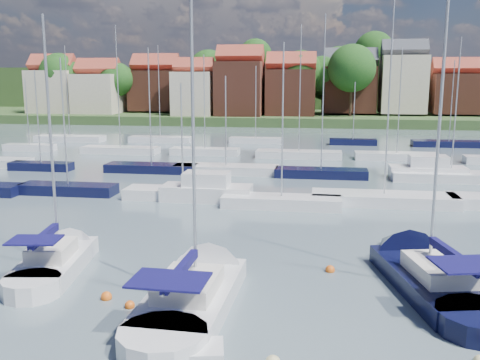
# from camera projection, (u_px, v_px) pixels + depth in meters

# --- Properties ---
(ground) EXTENTS (260.00, 260.00, 0.00)m
(ground) POSITION_uv_depth(u_px,v_px,m) (290.00, 163.00, 60.43)
(ground) COLOR #4D5E68
(ground) RESTS_ON ground
(sailboat_left) EXTENTS (4.02, 10.08, 13.41)m
(sailboat_left) POSITION_uv_depth(u_px,v_px,m) (63.00, 257.00, 27.51)
(sailboat_left) COLOR silver
(sailboat_left) RESTS_ON ground
(sailboat_centre) EXTENTS (3.60, 12.37, 16.65)m
(sailboat_centre) POSITION_uv_depth(u_px,v_px,m) (202.00, 285.00, 23.92)
(sailboat_centre) COLOR silver
(sailboat_centre) RESTS_ON ground
(sailboat_navy) EXTENTS (6.13, 13.23, 17.67)m
(sailboat_navy) POSITION_uv_depth(u_px,v_px,m) (419.00, 269.00, 25.83)
(sailboat_navy) COLOR black
(sailboat_navy) RESTS_ON ground
(tender) EXTENTS (3.21, 1.97, 0.65)m
(tender) POSITION_uv_depth(u_px,v_px,m) (180.00, 353.00, 18.15)
(tender) COLOR silver
(tender) RESTS_ON ground
(buoy_c) EXTENTS (0.42, 0.42, 0.42)m
(buoy_c) POSITION_uv_depth(u_px,v_px,m) (130.00, 308.00, 22.34)
(buoy_c) COLOR #D85914
(buoy_c) RESTS_ON ground
(buoy_e) EXTENTS (0.46, 0.46, 0.46)m
(buoy_e) POSITION_uv_depth(u_px,v_px,m) (330.00, 272.00, 26.48)
(buoy_e) COLOR #D85914
(buoy_e) RESTS_ON ground
(buoy_h) EXTENTS (0.49, 0.49, 0.49)m
(buoy_h) POSITION_uv_depth(u_px,v_px,m) (106.00, 299.00, 23.20)
(buoy_h) COLOR #D85914
(buoy_h) RESTS_ON ground
(marina_field) EXTENTS (79.62, 41.41, 15.93)m
(marina_field) POSITION_uv_depth(u_px,v_px,m) (306.00, 166.00, 55.36)
(marina_field) COLOR silver
(marina_field) RESTS_ON ground
(far_shore_town) EXTENTS (212.46, 90.00, 22.27)m
(far_shore_town) POSITION_uv_depth(u_px,v_px,m) (318.00, 95.00, 149.19)
(far_shore_town) COLOR #354F27
(far_shore_town) RESTS_ON ground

